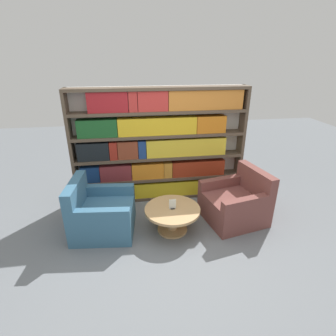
{
  "coord_description": "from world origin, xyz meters",
  "views": [
    {
      "loc": [
        -0.49,
        -2.97,
        2.45
      ],
      "look_at": [
        0.05,
        0.71,
        0.83
      ],
      "focal_mm": 28.0,
      "sensor_mm": 36.0,
      "label": 1
    }
  ],
  "objects": [
    {
      "name": "armchair_right",
      "position": [
        1.1,
        0.41,
        0.28
      ],
      "size": [
        1.02,
        0.98,
        0.82
      ],
      "rotation": [
        0.0,
        0.0,
        -1.36
      ],
      "color": "brown",
      "rests_on": "ground_plane"
    },
    {
      "name": "ground_plane",
      "position": [
        0.0,
        0.0,
        0.0
      ],
      "size": [
        14.0,
        14.0,
        0.0
      ],
      "primitive_type": "plane",
      "color": "slate"
    },
    {
      "name": "armchair_left",
      "position": [
        -0.99,
        0.41,
        0.28
      ],
      "size": [
        0.94,
        0.9,
        0.82
      ],
      "rotation": [
        0.0,
        0.0,
        1.47
      ],
      "color": "#386684",
      "rests_on": "ground_plane"
    },
    {
      "name": "table_sign",
      "position": [
        0.05,
        0.26,
        0.44
      ],
      "size": [
        0.1,
        0.06,
        0.15
      ],
      "color": "black",
      "rests_on": "coffee_table"
    },
    {
      "name": "bookshelf",
      "position": [
        -0.01,
        1.32,
        1.0
      ],
      "size": [
        2.97,
        0.3,
        1.98
      ],
      "color": "silver",
      "rests_on": "ground_plane"
    },
    {
      "name": "coffee_table",
      "position": [
        0.05,
        0.26,
        0.27
      ],
      "size": [
        0.82,
        0.82,
        0.38
      ],
      "color": "tan",
      "rests_on": "ground_plane"
    }
  ]
}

